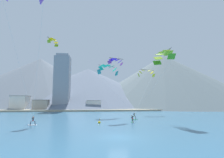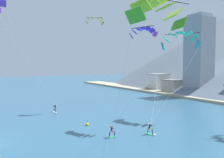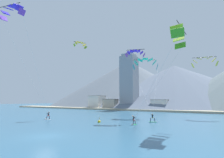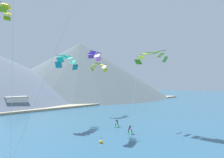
{
  "view_description": "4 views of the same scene",
  "coord_description": "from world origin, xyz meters",
  "px_view_note": "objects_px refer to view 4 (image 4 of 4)",
  "views": [
    {
      "loc": [
        -3.25,
        -23.09,
        4.79
      ],
      "look_at": [
        0.85,
        16.41,
        9.54
      ],
      "focal_mm": 28.0,
      "sensor_mm": 36.0,
      "label": 1
    },
    {
      "loc": [
        29.7,
        -0.05,
        9.35
      ],
      "look_at": [
        0.86,
        16.7,
        7.51
      ],
      "focal_mm": 35.0,
      "sensor_mm": 36.0,
      "label": 2
    },
    {
      "loc": [
        17.85,
        -14.12,
        4.18
      ],
      "look_at": [
        -0.54,
        16.05,
        8.53
      ],
      "focal_mm": 28.0,
      "sensor_mm": 36.0,
      "label": 3
    },
    {
      "loc": [
        -18.73,
        -7.38,
        9.14
      ],
      "look_at": [
        3.21,
        17.18,
        9.95
      ],
      "focal_mm": 28.0,
      "sensor_mm": 36.0,
      "label": 4
    }
  ],
  "objects_px": {
    "parafoil_kite_distant_low_drift": "(99,66)",
    "parafoil_kite_near_trail": "(67,61)",
    "parafoil_kite_mid_center": "(151,56)",
    "parafoil_kite_distant_high_outer": "(6,10)",
    "race_marker_buoy": "(101,142)",
    "kitesurfer_near_trail": "(117,124)",
    "parafoil_kite_distant_mid_solo": "(94,55)",
    "kitesurfer_mid_center": "(131,131)"
  },
  "relations": [
    {
      "from": "parafoil_kite_distant_high_outer",
      "to": "parafoil_kite_distant_mid_solo",
      "type": "distance_m",
      "value": 16.56
    },
    {
      "from": "parafoil_kite_near_trail",
      "to": "parafoil_kite_distant_mid_solo",
      "type": "relative_size",
      "value": 3.3
    },
    {
      "from": "kitesurfer_near_trail",
      "to": "parafoil_kite_distant_high_outer",
      "type": "distance_m",
      "value": 27.98
    },
    {
      "from": "parafoil_kite_distant_mid_solo",
      "to": "parafoil_kite_near_trail",
      "type": "bearing_deg",
      "value": 97.15
    },
    {
      "from": "parafoil_kite_near_trail",
      "to": "parafoil_kite_mid_center",
      "type": "xyz_separation_m",
      "value": [
        11.61,
        -15.83,
        0.5
      ]
    },
    {
      "from": "kitesurfer_near_trail",
      "to": "parafoil_kite_distant_low_drift",
      "type": "distance_m",
      "value": 23.74
    },
    {
      "from": "parafoil_kite_distant_low_drift",
      "to": "kitesurfer_near_trail",
      "type": "bearing_deg",
      "value": -116.1
    },
    {
      "from": "parafoil_kite_near_trail",
      "to": "parafoil_kite_mid_center",
      "type": "height_order",
      "value": "parafoil_kite_mid_center"
    },
    {
      "from": "parafoil_kite_near_trail",
      "to": "parafoil_kite_distant_high_outer",
      "type": "relative_size",
      "value": 3.69
    },
    {
      "from": "race_marker_buoy",
      "to": "parafoil_kite_near_trail",
      "type": "bearing_deg",
      "value": 79.65
    },
    {
      "from": "parafoil_kite_distant_low_drift",
      "to": "race_marker_buoy",
      "type": "xyz_separation_m",
      "value": [
        -17.3,
        -22.85,
        -14.42
      ]
    },
    {
      "from": "parafoil_kite_distant_mid_solo",
      "to": "race_marker_buoy",
      "type": "relative_size",
      "value": 4.3
    },
    {
      "from": "parafoil_kite_near_trail",
      "to": "parafoil_kite_distant_mid_solo",
      "type": "bearing_deg",
      "value": -82.85
    },
    {
      "from": "parafoil_kite_distant_low_drift",
      "to": "kitesurfer_mid_center",
      "type": "bearing_deg",
      "value": -114.31
    },
    {
      "from": "kitesurfer_near_trail",
      "to": "parafoil_kite_distant_mid_solo",
      "type": "height_order",
      "value": "parafoil_kite_distant_mid_solo"
    },
    {
      "from": "parafoil_kite_distant_high_outer",
      "to": "race_marker_buoy",
      "type": "height_order",
      "value": "parafoil_kite_distant_high_outer"
    },
    {
      "from": "race_marker_buoy",
      "to": "parafoil_kite_distant_high_outer",
      "type": "bearing_deg",
      "value": 148.76
    },
    {
      "from": "kitesurfer_mid_center",
      "to": "parafoil_kite_near_trail",
      "type": "xyz_separation_m",
      "value": [
        -3.93,
        16.99,
        14.05
      ]
    },
    {
      "from": "kitesurfer_near_trail",
      "to": "parafoil_kite_distant_low_drift",
      "type": "height_order",
      "value": "parafoil_kite_distant_low_drift"
    },
    {
      "from": "parafoil_kite_mid_center",
      "to": "parafoil_kite_distant_low_drift",
      "type": "relative_size",
      "value": 2.33
    },
    {
      "from": "parafoil_kite_mid_center",
      "to": "parafoil_kite_distant_mid_solo",
      "type": "distance_m",
      "value": 12.19
    },
    {
      "from": "kitesurfer_mid_center",
      "to": "parafoil_kite_mid_center",
      "type": "xyz_separation_m",
      "value": [
        7.68,
        1.16,
        14.54
      ]
    },
    {
      "from": "parafoil_kite_distant_high_outer",
      "to": "kitesurfer_mid_center",
      "type": "bearing_deg",
      "value": -20.0
    },
    {
      "from": "parafoil_kite_near_trail",
      "to": "parafoil_kite_distant_low_drift",
      "type": "distance_m",
      "value": 15.23
    },
    {
      "from": "parafoil_kite_near_trail",
      "to": "parafoil_kite_distant_high_outer",
      "type": "xyz_separation_m",
      "value": [
        -14.71,
        -10.2,
        5.04
      ]
    },
    {
      "from": "kitesurfer_near_trail",
      "to": "kitesurfer_mid_center",
      "type": "xyz_separation_m",
      "value": [
        -1.8,
        -5.44,
        -0.04
      ]
    },
    {
      "from": "parafoil_kite_near_trail",
      "to": "parafoil_kite_distant_high_outer",
      "type": "bearing_deg",
      "value": -145.26
    },
    {
      "from": "parafoil_kite_distant_low_drift",
      "to": "race_marker_buoy",
      "type": "height_order",
      "value": "parafoil_kite_distant_low_drift"
    },
    {
      "from": "parafoil_kite_distant_low_drift",
      "to": "parafoil_kite_near_trail",
      "type": "bearing_deg",
      "value": -158.32
    },
    {
      "from": "parafoil_kite_near_trail",
      "to": "parafoil_kite_distant_mid_solo",
      "type": "height_order",
      "value": "parafoil_kite_near_trail"
    },
    {
      "from": "race_marker_buoy",
      "to": "parafoil_kite_distant_mid_solo",
      "type": "bearing_deg",
      "value": 60.66
    },
    {
      "from": "kitesurfer_near_trail",
      "to": "parafoil_kite_mid_center",
      "type": "xyz_separation_m",
      "value": [
        5.88,
        -4.28,
        14.5
      ]
    },
    {
      "from": "parafoil_kite_distant_low_drift",
      "to": "parafoil_kite_distant_mid_solo",
      "type": "distance_m",
      "value": 19.92
    },
    {
      "from": "kitesurfer_mid_center",
      "to": "parafoil_kite_distant_high_outer",
      "type": "bearing_deg",
      "value": 160.0
    },
    {
      "from": "kitesurfer_mid_center",
      "to": "parafoil_kite_near_trail",
      "type": "distance_m",
      "value": 22.39
    },
    {
      "from": "kitesurfer_near_trail",
      "to": "parafoil_kite_distant_high_outer",
      "type": "xyz_separation_m",
      "value": [
        -20.45,
        1.35,
        19.04
      ]
    },
    {
      "from": "kitesurfer_near_trail",
      "to": "parafoil_kite_distant_low_drift",
      "type": "relative_size",
      "value": 0.28
    },
    {
      "from": "parafoil_kite_distant_low_drift",
      "to": "parafoil_kite_distant_mid_solo",
      "type": "height_order",
      "value": "parafoil_kite_distant_mid_solo"
    },
    {
      "from": "race_marker_buoy",
      "to": "parafoil_kite_distant_low_drift",
      "type": "bearing_deg",
      "value": 52.87
    },
    {
      "from": "parafoil_kite_mid_center",
      "to": "parafoil_kite_distant_low_drift",
      "type": "height_order",
      "value": "parafoil_kite_mid_center"
    },
    {
      "from": "parafoil_kite_distant_mid_solo",
      "to": "race_marker_buoy",
      "type": "xyz_separation_m",
      "value": [
        -4.34,
        -7.72,
        -14.83
      ]
    },
    {
      "from": "parafoil_kite_distant_high_outer",
      "to": "parafoil_kite_distant_low_drift",
      "type": "distance_m",
      "value": 33.29
    }
  ]
}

